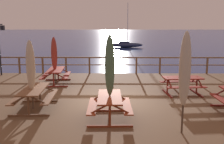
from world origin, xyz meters
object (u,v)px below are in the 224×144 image
at_px(patio_umbrella_tall_mid_left, 54,54).
at_px(patio_umbrella_tall_back_left, 31,66).
at_px(picnic_table_mid_centre, 56,73).
at_px(picnic_table_front_right, 110,102).
at_px(sailboat_distant, 126,45).
at_px(picnic_table_back_right, 182,82).
at_px(lamp_post_hooked, 0,41).
at_px(patio_umbrella_tall_mid_right, 110,66).
at_px(patio_umbrella_tall_front, 185,70).
at_px(patio_umbrella_tall_back_right, 185,55).
at_px(picnic_table_mid_left, 34,94).

relative_size(patio_umbrella_tall_mid_left, patio_umbrella_tall_back_left, 0.97).
distance_m(picnic_table_mid_centre, patio_umbrella_tall_back_left, 4.35).
bearing_deg(picnic_table_front_right, patio_umbrella_tall_back_left, 161.69).
bearing_deg(patio_umbrella_tall_back_left, sailboat_distant, 82.12).
bearing_deg(picnic_table_back_right, lamp_post_hooked, 157.39).
relative_size(picnic_table_front_right, patio_umbrella_tall_mid_right, 0.67).
relative_size(patio_umbrella_tall_mid_right, patio_umbrella_tall_front, 0.95).
relative_size(patio_umbrella_tall_back_left, lamp_post_hooked, 0.79).
distance_m(picnic_table_front_right, patio_umbrella_tall_front, 2.68).
bearing_deg(patio_umbrella_tall_back_right, lamp_post_hooked, 157.72).
bearing_deg(picnic_table_front_right, picnic_table_back_right, 44.36).
relative_size(picnic_table_mid_centre, patio_umbrella_tall_back_left, 0.85).
distance_m(picnic_table_front_right, patio_umbrella_tall_back_left, 3.18).
bearing_deg(patio_umbrella_tall_back_left, lamp_post_hooked, 121.80).
height_order(patio_umbrella_tall_mid_left, sailboat_distant, sailboat_distant).
bearing_deg(picnic_table_front_right, patio_umbrella_tall_mid_right, 86.59).
relative_size(picnic_table_front_right, patio_umbrella_tall_back_left, 0.72).
bearing_deg(patio_umbrella_tall_mid_right, lamp_post_hooked, 133.21).
distance_m(picnic_table_mid_centre, lamp_post_hooked, 4.62).
relative_size(patio_umbrella_tall_mid_left, patio_umbrella_tall_mid_right, 0.90).
distance_m(picnic_table_front_right, patio_umbrella_tall_mid_right, 1.20).
height_order(picnic_table_front_right, sailboat_distant, sailboat_distant).
bearing_deg(sailboat_distant, patio_umbrella_tall_back_right, -87.93).
bearing_deg(picnic_table_mid_centre, patio_umbrella_tall_back_right, -17.75).
relative_size(picnic_table_front_right, picnic_table_back_right, 1.01).
xyz_separation_m(picnic_table_mid_centre, lamp_post_hooked, (-3.81, 2.12, 1.55)).
bearing_deg(sailboat_distant, patio_umbrella_tall_mid_right, -93.24).
distance_m(picnic_table_mid_left, patio_umbrella_tall_back_left, 1.05).
xyz_separation_m(picnic_table_back_right, patio_umbrella_tall_back_left, (-6.05, -2.19, 1.06)).
bearing_deg(patio_umbrella_tall_front, patio_umbrella_tall_mid_left, 128.95).
bearing_deg(lamp_post_hooked, patio_umbrella_tall_back_left, -58.20).
bearing_deg(lamp_post_hooked, patio_umbrella_tall_mid_right, -46.79).
relative_size(patio_umbrella_tall_back_left, sailboat_distant, 0.33).
relative_size(patio_umbrella_tall_back_left, patio_umbrella_tall_front, 0.88).
relative_size(picnic_table_back_right, patio_umbrella_tall_back_right, 0.66).
height_order(picnic_table_back_right, patio_umbrella_tall_back_right, patio_umbrella_tall_back_right).
bearing_deg(patio_umbrella_tall_back_left, patio_umbrella_tall_front, -22.66).
xyz_separation_m(picnic_table_front_right, patio_umbrella_tall_back_right, (3.26, 3.17, 1.20)).
bearing_deg(patio_umbrella_tall_mid_left, patio_umbrella_tall_back_right, -17.95).
height_order(lamp_post_hooked, sailboat_distant, sailboat_distant).
distance_m(picnic_table_back_right, patio_umbrella_tall_mid_right, 4.59).
bearing_deg(patio_umbrella_tall_back_left, patio_umbrella_tall_back_right, 20.04).
height_order(picnic_table_mid_left, lamp_post_hooked, lamp_post_hooked).
bearing_deg(picnic_table_mid_left, picnic_table_mid_centre, 92.43).
height_order(picnic_table_front_right, picnic_table_back_right, same).
bearing_deg(patio_umbrella_tall_front, picnic_table_mid_left, 156.49).
xyz_separation_m(patio_umbrella_tall_mid_left, patio_umbrella_tall_mid_right, (3.04, -5.15, 0.18)).
relative_size(picnic_table_front_right, lamp_post_hooked, 0.57).
height_order(patio_umbrella_tall_mid_right, patio_umbrella_tall_front, patio_umbrella_tall_front).
bearing_deg(sailboat_distant, patio_umbrella_tall_front, -89.97).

